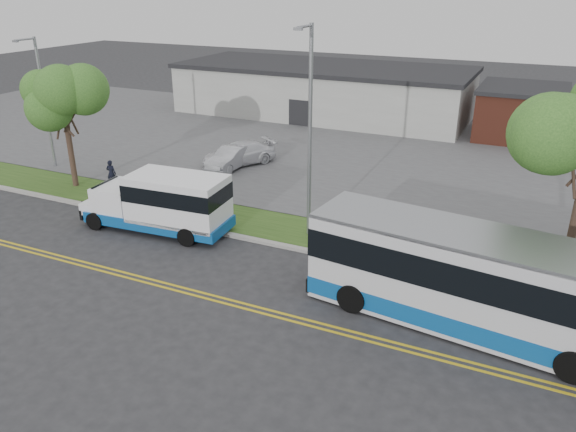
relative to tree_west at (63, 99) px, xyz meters
The scene contains 18 objects.
ground 13.43m from the tree_west, 14.93° to the right, with size 140.00×140.00×0.00m, color #28282B.
lane_line_north 14.83m from the tree_west, 30.43° to the right, with size 70.00×0.12×0.01m, color gold.
lane_line_south 14.97m from the tree_west, 31.49° to the right, with size 70.00×0.12×0.01m, color gold.
curb 13.19m from the tree_west, ahead, with size 80.00×0.30×0.15m, color #9E9B93.
verge 13.03m from the tree_west, ahead, with size 80.00×3.30×0.10m, color #274617.
parking_lot 18.98m from the tree_west, 48.99° to the left, with size 80.00×25.00×0.10m, color #4C4C4F.
commercial_building 24.72m from the tree_west, 75.85° to the left, with size 25.40×10.40×4.35m.
brick_wing 32.19m from the tree_west, 45.38° to the left, with size 6.30×7.30×3.90m.
tree_west is the anchor object (origin of this frame).
streetlight_near 15.01m from the tree_west, ahead, with size 0.35×1.53×9.50m.
streetlight_far 4.62m from the tree_west, 151.02° to the left, with size 0.35×1.53×8.00m.
shuttle_bus 9.73m from the tree_west, 18.14° to the right, with size 7.61×2.97×2.85m.
transit_bus 24.32m from the tree_west, 11.98° to the right, with size 12.81×4.34×3.48m.
pedestrian 4.78m from the tree_west, 21.21° to the left, with size 0.57×0.38×1.57m, color black.
parked_car_a 10.32m from the tree_west, 45.08° to the left, with size 1.45×4.15×1.37m, color #9E9FA5.
parked_car_b 10.97m from the tree_west, 48.67° to the left, with size 2.00×4.93×1.43m, color silver.
grocery_bag_left 5.20m from the tree_west, 17.34° to the left, with size 0.32×0.32×0.32m, color white.
grocery_bag_right 5.51m from the tree_west, 23.97° to the left, with size 0.32×0.32×0.32m, color white.
Camera 1 is at (12.42, -19.55, 11.25)m, focal length 35.00 mm.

